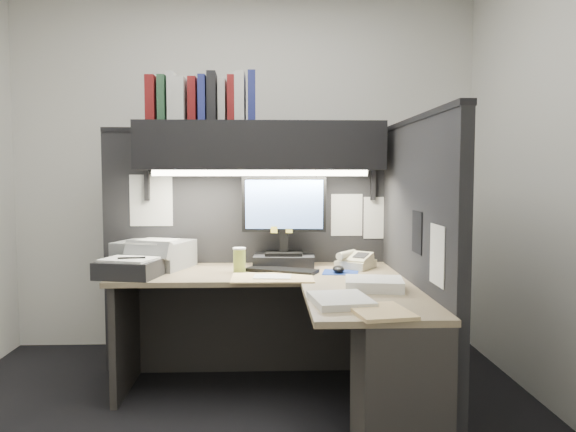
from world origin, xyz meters
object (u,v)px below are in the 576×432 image
object	(u,v)px
keyboard	(282,270)
coffee_cup	(239,261)
desk	(318,345)
notebook_stack	(129,269)
telephone	(356,262)
overhead_shelf	(261,146)
printer	(154,254)
monitor	(284,231)

from	to	relation	value
keyboard	coffee_cup	world-z (taller)	coffee_cup
desk	notebook_stack	distance (m)	1.17
telephone	notebook_stack	bearing A→B (deg)	-132.45
keyboard	telephone	world-z (taller)	telephone
overhead_shelf	telephone	world-z (taller)	overhead_shelf
printer	keyboard	bearing A→B (deg)	5.14
monitor	coffee_cup	bearing A→B (deg)	-140.42
desk	notebook_stack	xyz separation A→B (m)	(-1.06, 0.39, 0.34)
desk	keyboard	xyz separation A→B (m)	(-0.17, 0.53, 0.30)
keyboard	desk	bearing A→B (deg)	-47.36
desk	telephone	bearing A→B (deg)	65.49
monitor	telephone	distance (m)	0.50
overhead_shelf	monitor	distance (m)	0.56
keyboard	printer	world-z (taller)	printer
printer	overhead_shelf	bearing A→B (deg)	20.89
keyboard	notebook_stack	size ratio (longest dim) A/B	1.31
keyboard	notebook_stack	distance (m)	0.90
desk	coffee_cup	size ratio (longest dim) A/B	12.16
keyboard	printer	size ratio (longest dim) A/B	1.02
desk	keyboard	world-z (taller)	keyboard
overhead_shelf	printer	distance (m)	0.96
telephone	printer	size ratio (longest dim) A/B	0.49
notebook_stack	monitor	bearing A→B (deg)	20.92
keyboard	printer	bearing A→B (deg)	-169.31
monitor	notebook_stack	world-z (taller)	monitor
overhead_shelf	telephone	bearing A→B (deg)	-8.79
coffee_cup	notebook_stack	distance (m)	0.64
overhead_shelf	monitor	world-z (taller)	overhead_shelf
overhead_shelf	printer	size ratio (longest dim) A/B	3.66
coffee_cup	notebook_stack	xyz separation A→B (m)	(-0.63, -0.14, -0.02)
keyboard	printer	xyz separation A→B (m)	(-0.81, 0.20, 0.07)
monitor	notebook_stack	distance (m)	0.98
telephone	printer	bearing A→B (deg)	-146.98
monitor	keyboard	distance (m)	0.30
overhead_shelf	monitor	size ratio (longest dim) A/B	2.68
desk	monitor	world-z (taller)	monitor
monitor	coffee_cup	world-z (taller)	monitor
telephone	coffee_cup	size ratio (longest dim) A/B	1.47
coffee_cup	telephone	bearing A→B (deg)	9.79
keyboard	notebook_stack	world-z (taller)	notebook_stack
coffee_cup	printer	world-z (taller)	printer
monitor	keyboard	size ratio (longest dim) A/B	1.34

